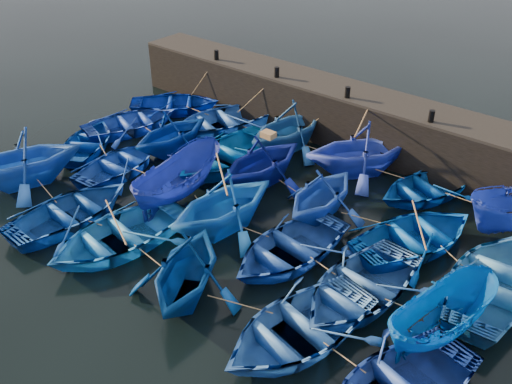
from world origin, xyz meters
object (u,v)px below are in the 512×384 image
Objects in this scene: boat_20 at (22,158)px; boat_13 at (88,142)px; boat_0 at (175,103)px; boat_8 at (225,154)px; wooden_crate at (268,135)px.

boat_13 is at bearing 120.03° from boat_20.
boat_0 is 9.24m from boat_20.
boat_0 is 5.61m from boat_13.
boat_20 is at bearing -129.16° from boat_8.
boat_20 is 8.89× the size of wooden_crate.
boat_20 is (-5.39, -6.56, 0.68)m from boat_8.
boat_8 is 10.39× the size of wooden_crate.
boat_13 is (0.07, -5.61, -0.05)m from boat_0.
boat_8 reaches higher than boat_0.
wooden_crate reaches higher than boat_13.
boat_20 is (0.56, -3.58, 0.84)m from boat_13.
wooden_crate is at bearing -150.44° from boat_0.
boat_8 is 1.17× the size of boat_20.
boat_8 is 8.52m from boat_20.
boat_8 is at bearing 174.51° from boat_13.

